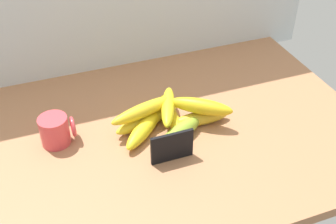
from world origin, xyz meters
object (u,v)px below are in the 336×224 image
banana_0 (201,118)px  banana_3 (180,133)px  banana_1 (148,119)px  banana_6 (201,106)px  banana_4 (145,128)px  banana_5 (144,110)px  banana_2 (172,116)px  chalkboard_sign (172,148)px  coffee_mug (56,130)px  banana_7 (168,107)px

banana_0 → banana_3: banana_3 is taller
banana_3 → banana_1: bearing=124.8°
banana_0 → banana_6: size_ratio=0.94×
banana_1 → banana_4: 3.97cm
banana_0 → banana_4: size_ratio=0.87×
banana_4 → banana_5: (0.74, 2.72, 3.75)cm
banana_2 → banana_6: 8.99cm
chalkboard_sign → coffee_mug: 30.79cm
banana_0 → banana_7: 9.68cm
chalkboard_sign → banana_1: chalkboard_sign is taller
banana_1 → banana_2: size_ratio=1.00×
chalkboard_sign → banana_3: chalkboard_sign is taller
chalkboard_sign → banana_4: size_ratio=0.58×
banana_3 → banana_7: 8.51cm
banana_0 → banana_2: 8.05cm
banana_0 → banana_7: banana_7 is taller
banana_2 → banana_7: banana_7 is taller
chalkboard_sign → banana_0: bearing=39.7°
banana_2 → banana_5: size_ratio=1.02×
banana_7 → banana_4: bearing=-161.0°
chalkboard_sign → banana_7: (4.32, 14.33, 1.49)cm
banana_2 → banana_1: bearing=172.4°
chalkboard_sign → banana_3: (4.68, 6.44, -1.66)cm
coffee_mug → banana_6: 38.84cm
banana_6 → banana_7: bearing=154.1°
banana_1 → banana_7: bearing=-7.7°
banana_2 → banana_4: 9.13cm
banana_1 → banana_4: bearing=-120.5°
banana_1 → banana_6: size_ratio=1.17×
banana_1 → banana_6: (13.69, -4.66, 4.09)cm
chalkboard_sign → banana_0: chalkboard_sign is taller
banana_4 → banana_7: bearing=19.0°
banana_5 → banana_6: banana_6 is taller
banana_2 → banana_6: banana_6 is taller
banana_5 → banana_2: bearing=-1.5°
banana_1 → banana_6: banana_6 is taller
banana_7 → banana_3: bearing=-87.4°
banana_3 → banana_7: size_ratio=0.92×
banana_7 → banana_6: bearing=-25.9°
coffee_mug → banana_3: 32.32cm
banana_0 → banana_4: (-15.84, 1.33, 0.18)cm
chalkboard_sign → banana_2: (5.40, 14.20, -2.08)cm
banana_5 → chalkboard_sign: bearing=-79.7°
chalkboard_sign → banana_5: 14.79cm
coffee_mug → banana_6: banana_6 is taller
banana_5 → banana_3: bearing=-47.5°
coffee_mug → banana_7: coffee_mug is taller
banana_5 → banana_6: bearing=-14.8°
banana_5 → banana_7: 6.96cm
banana_7 → chalkboard_sign: bearing=-106.8°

